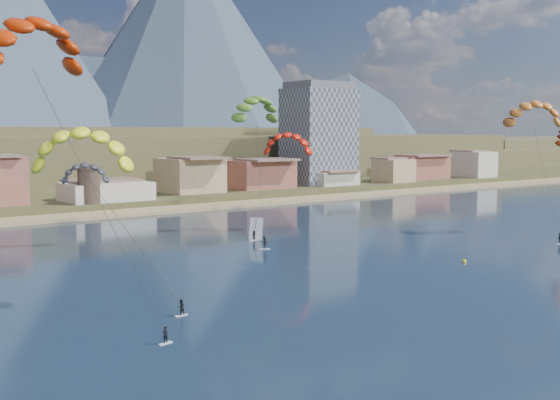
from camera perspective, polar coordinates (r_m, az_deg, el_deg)
name	(u,v)px	position (r m, az deg, el deg)	size (l,w,h in m)	color
ground	(485,337)	(65.66, 16.98, -11.07)	(2400.00, 2400.00, 0.00)	black
beach	(81,216)	(153.24, -16.50, -1.32)	(2200.00, 12.00, 0.90)	tan
foothills	(23,156)	(279.78, -20.94, 3.51)	(940.00, 210.00, 18.00)	brown
apartment_tower	(319,134)	(213.88, 3.31, 5.61)	(20.00, 16.00, 32.00)	gray
watchtower	(89,185)	(161.80, -15.85, 1.24)	(5.82, 5.82, 8.60)	#47382D
kitesurfer_red	(32,36)	(64.05, -20.26, 12.86)	(14.93, 12.46, 30.17)	silver
kitesurfer_yellow	(82,143)	(73.70, -16.39, 4.63)	(13.18, 13.79, 21.24)	silver
kitesurfer_orange	(534,110)	(133.14, 20.69, 7.14)	(14.61, 16.43, 26.59)	silver
kitesurfer_green	(256,106)	(123.33, -2.06, 7.94)	(15.36, 19.23, 28.25)	silver
distant_kite_dark	(85,169)	(114.43, -16.16, 2.51)	(8.49, 6.97, 15.56)	#262626
distant_kite_orange	(288,140)	(128.18, 0.66, 5.11)	(9.61, 9.70, 20.21)	#262626
windsurfer	(255,233)	(116.41, -2.13, -2.82)	(2.20, 2.39, 3.89)	silver
buoy	(464,262)	(100.73, 15.34, -5.05)	(0.66, 0.66, 0.66)	yellow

